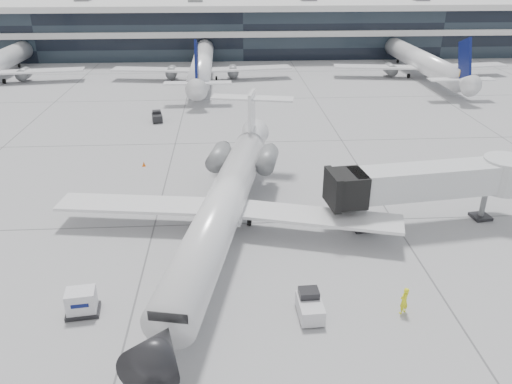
{
  "coord_description": "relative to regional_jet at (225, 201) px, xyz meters",
  "views": [
    {
      "loc": [
        -3.77,
        -36.41,
        20.15
      ],
      "look_at": [
        -1.55,
        0.58,
        2.6
      ],
      "focal_mm": 35.0,
      "sensor_mm": 36.0,
      "label": 1
    }
  ],
  "objects": [
    {
      "name": "ground",
      "position": [
        4.1,
        1.22,
        -2.73
      ],
      "size": [
        220.0,
        220.0,
        0.0
      ],
      "primitive_type": "plane",
      "color": "gray",
      "rests_on": "ground"
    },
    {
      "name": "bg_jet_center",
      "position": [
        -3.9,
        56.22,
        -2.73
      ],
      "size": [
        32.0,
        40.0,
        9.6
      ],
      "primitive_type": null,
      "color": "white",
      "rests_on": "ground"
    },
    {
      "name": "jet_bridge",
      "position": [
        17.11,
        0.39,
        1.15
      ],
      "size": [
        16.59,
        5.17,
        5.32
      ],
      "rotation": [
        0.0,
        0.0,
        0.13
      ],
      "color": "silver",
      "rests_on": "ground"
    },
    {
      "name": "far_tug",
      "position": [
        -9.06,
        30.36,
        -2.11
      ],
      "size": [
        1.69,
        2.39,
        1.38
      ],
      "rotation": [
        0.0,
        0.0,
        0.2
      ],
      "color": "black",
      "rests_on": "ground"
    },
    {
      "name": "regional_jet",
      "position": [
        0.0,
        0.0,
        0.0
      ],
      "size": [
        27.58,
        34.37,
        7.99
      ],
      "rotation": [
        0.0,
        0.0,
        -0.2
      ],
      "color": "silver",
      "rests_on": "ground"
    },
    {
      "name": "ramp_worker",
      "position": [
        10.95,
        -10.87,
        -1.8
      ],
      "size": [
        0.81,
        0.74,
        1.86
      ],
      "primitive_type": "imported",
      "rotation": [
        0.0,
        0.0,
        3.71
      ],
      "color": "yellow",
      "rests_on": "ground"
    },
    {
      "name": "traffic_cone",
      "position": [
        -8.61,
        14.4,
        -2.47
      ],
      "size": [
        0.43,
        0.43,
        0.54
      ],
      "rotation": [
        0.0,
        0.0,
        0.21
      ],
      "color": "#E25B0B",
      "rests_on": "ground"
    },
    {
      "name": "cargo_uld",
      "position": [
        -8.93,
        -9.72,
        -1.9
      ],
      "size": [
        2.19,
        1.73,
        1.65
      ],
      "rotation": [
        0.0,
        0.0,
        0.12
      ],
      "color": "black",
      "rests_on": "ground"
    },
    {
      "name": "terminal",
      "position": [
        4.1,
        83.22,
        2.27
      ],
      "size": [
        170.0,
        22.0,
        10.0
      ],
      "primitive_type": "cube",
      "color": "black",
      "rests_on": "ground"
    },
    {
      "name": "baggage_tug",
      "position": [
        5.11,
        -10.74,
        -2.03
      ],
      "size": [
        1.54,
        2.49,
        1.55
      ],
      "rotation": [
        0.0,
        0.0,
        0.04
      ],
      "color": "silver",
      "rests_on": "ground"
    },
    {
      "name": "bg_jet_right",
      "position": [
        36.1,
        56.22,
        -2.73
      ],
      "size": [
        32.0,
        40.0,
        9.6
      ],
      "primitive_type": null,
      "color": "white",
      "rests_on": "ground"
    }
  ]
}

